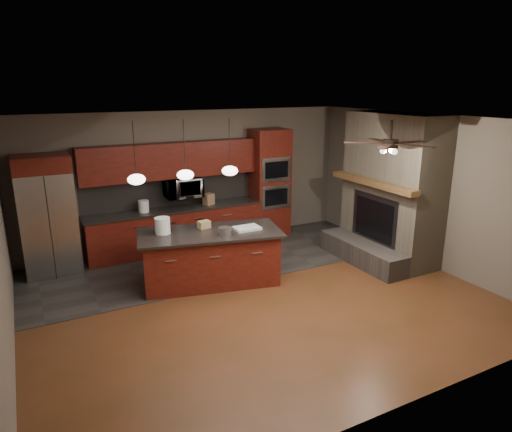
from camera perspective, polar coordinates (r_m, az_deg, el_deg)
ground at (r=7.46m, az=0.28°, el=-10.09°), size 7.00×7.00×0.00m
ceiling at (r=6.72m, az=0.31°, el=11.88°), size 7.00×6.00×0.02m
back_wall at (r=9.64m, az=-8.09°, el=4.62°), size 7.00×0.02×2.80m
right_wall at (r=9.09m, az=20.23°, el=3.07°), size 0.02×6.00×2.80m
slate_tile_patch at (r=8.96m, az=-5.13°, el=-5.51°), size 7.00×2.40×0.01m
fireplace_column at (r=9.05m, az=16.33°, el=2.71°), size 1.30×2.10×2.80m
back_cabinetry at (r=9.38m, az=-10.17°, el=1.01°), size 3.59×0.64×2.20m
oven_tower at (r=10.10m, az=1.69°, el=4.08°), size 0.80×0.63×2.38m
microwave at (r=9.34m, az=-9.14°, el=3.58°), size 0.73×0.41×0.50m
refrigerator at (r=8.83m, az=-24.59°, el=0.04°), size 0.92×0.75×2.15m
kitchen_island at (r=7.84m, az=-5.72°, el=-5.13°), size 2.56×1.58×0.92m
white_bucket at (r=7.68m, az=-11.62°, el=-1.19°), size 0.32×0.32×0.27m
paint_can at (r=7.47m, az=-3.90°, el=-1.92°), size 0.23×0.23×0.14m
paint_tray at (r=7.77m, az=-1.14°, el=-1.52°), size 0.44×0.31×0.04m
cardboard_box at (r=7.88m, az=-6.51°, el=-1.06°), size 0.22×0.17×0.12m
counter_bucket at (r=9.14m, az=-13.88°, el=1.19°), size 0.24×0.24×0.23m
counter_box at (r=9.49m, az=-5.95°, el=2.11°), size 0.25×0.23×0.23m
pendant_left at (r=6.91m, az=-14.72°, el=4.48°), size 0.26×0.26×0.92m
pendant_center at (r=7.11m, az=-8.82°, el=5.14°), size 0.26×0.26×0.92m
pendant_right at (r=7.38m, az=-3.29°, el=5.70°), size 0.26×0.26×0.92m
ceiling_fan at (r=7.16m, az=16.43°, el=8.74°), size 1.27×1.33×0.41m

